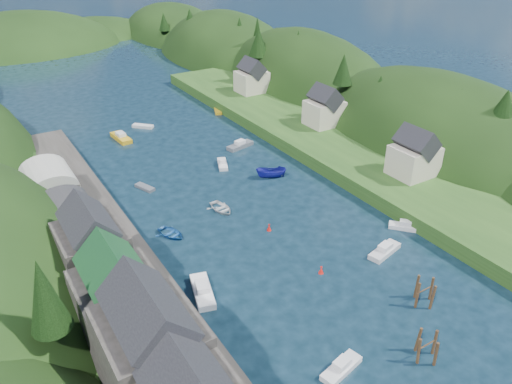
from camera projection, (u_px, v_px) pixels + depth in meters
ground at (194, 163)px, 93.19m from camera, size 600.00×600.00×0.00m
hillside_right at (305, 117)px, 136.20m from camera, size 36.00×245.56×48.00m
far_hills at (58, 70)px, 191.25m from camera, size 103.00×68.00×44.00m
hill_trees at (160, 84)px, 99.41m from camera, size 90.62×150.32×12.35m
quay_left at (120, 293)px, 59.27m from camera, size 12.00×110.00×2.00m
terrace_left_grass at (59, 313)px, 55.90m from camera, size 12.00×110.00×2.50m
quayside_buildings at (139, 332)px, 45.28m from camera, size 8.00×35.84×12.90m
boat_sheds at (59, 199)px, 70.43m from camera, size 7.00×21.00×7.50m
terrace_right at (333, 147)px, 96.75m from camera, size 16.00×120.00×2.40m
right_bank_cottages at (320, 109)px, 102.10m from camera, size 9.00×59.24×8.41m
piling_cluster_near at (426, 349)px, 51.15m from camera, size 2.81×2.66×3.79m
piling_cluster_far at (424, 294)px, 58.52m from camera, size 2.85×2.69×3.95m
channel_buoy_near at (321, 270)px, 63.93m from camera, size 0.70×0.70×1.10m
channel_buoy_far at (269, 228)px, 72.74m from camera, size 0.70×0.70×1.10m
moored_boats at (254, 233)px, 71.22m from camera, size 37.65×89.43×2.47m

